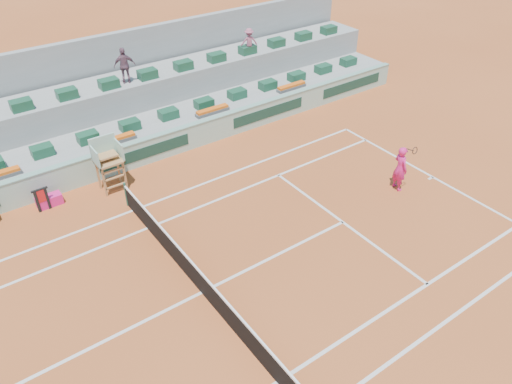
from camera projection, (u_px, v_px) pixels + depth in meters
ground at (202, 293)px, 16.52m from camera, size 90.00×90.00×0.00m
seating_tier_lower at (84, 145)px, 23.27m from camera, size 36.00×4.00×1.20m
seating_tier_upper at (70, 119)px, 23.93m from camera, size 36.00×2.40×2.60m
stadium_back_wall at (55, 90)px, 24.47m from camera, size 36.00×0.40×4.40m
player_bag at (49, 201)px, 20.34m from camera, size 1.02×0.45×0.45m
spectator_mid at (125, 66)px, 23.72m from camera, size 1.09×0.70×1.73m
spectator_right at (249, 41)px, 27.04m from camera, size 1.04×0.82×1.42m
court_lines at (202, 293)px, 16.52m from camera, size 23.89×11.09×0.01m
tennis_net at (201, 281)px, 16.22m from camera, size 0.10×11.97×1.10m
advertising_hoarding at (103, 165)px, 21.80m from camera, size 36.00×0.34×1.26m
umpire_chair at (107, 157)px, 20.60m from camera, size 1.10×0.90×2.40m
seat_row_lower at (88, 137)px, 22.20m from camera, size 32.90×0.60×0.44m
seat_row_upper at (67, 94)px, 22.65m from camera, size 32.90×0.60×0.44m
flower_planters at (60, 157)px, 21.01m from camera, size 26.80×0.36×0.28m
towel_rack at (42, 198)px, 19.86m from camera, size 0.64×0.11×1.03m
tennis_player at (400, 168)px, 20.88m from camera, size 0.61×0.97×2.28m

